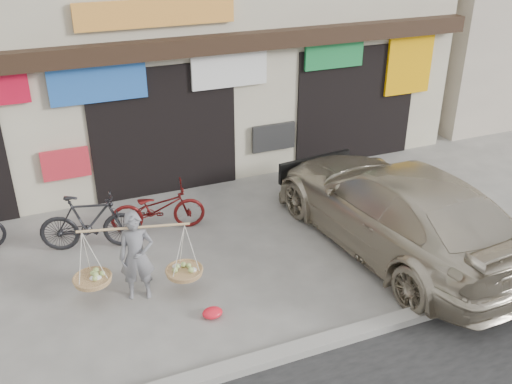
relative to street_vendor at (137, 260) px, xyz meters
name	(u,v)px	position (x,y,z in m)	size (l,w,h in m)	color
ground	(224,280)	(1.34, -0.09, -0.66)	(70.00, 70.00, 0.00)	gray
kerb	(274,357)	(1.34, -2.09, -0.60)	(70.00, 0.25, 0.12)	gray
shophouse_block	(126,4)	(1.34, 6.32, 2.78)	(14.00, 6.32, 7.00)	#BEB69A
street_vendor	(137,260)	(0.00, 0.00, 0.00)	(1.91, 0.89, 1.46)	slate
bike_1	(90,222)	(-0.48, 1.70, -0.14)	(0.50, 1.75, 1.05)	black
bike_2	(158,208)	(0.76, 1.89, -0.21)	(0.60, 1.73, 0.91)	#500E0D
suv	(395,208)	(4.46, -0.27, 0.11)	(2.68, 5.54, 1.56)	#B2A68F
red_bag	(213,313)	(0.87, -0.92, -0.59)	(0.31, 0.25, 0.14)	red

